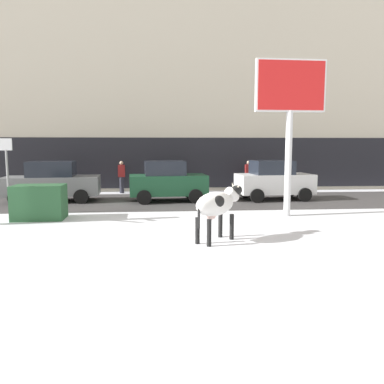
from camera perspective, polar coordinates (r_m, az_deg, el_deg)
name	(u,v)px	position (r m, az deg, el deg)	size (l,w,h in m)	color
ground_plane	(181,242)	(10.27, -1.63, -7.47)	(120.00, 120.00, 0.00)	white
road_strip	(172,201)	(17.72, -2.94, -1.36)	(60.00, 5.60, 0.01)	#423F3F
building_facade	(168,82)	(24.81, -3.54, 16.02)	(44.00, 6.10, 13.00)	#BCB29E
cow_holstein	(217,204)	(10.18, 3.73, -1.87)	(1.66, 1.61, 1.54)	silver
billboard	(290,95)	(14.33, 14.46, 13.77)	(2.52, 0.27, 5.56)	silver
car_grey_sedan	(52,182)	(18.59, -20.12, 1.42)	(4.32, 2.23, 1.84)	slate
car_darkgreen_hatchback	(167,181)	(17.60, -3.70, 1.60)	(3.62, 2.14, 1.86)	#194C2D
car_white_hatchback	(274,180)	(18.51, 12.08, 1.72)	(3.62, 2.14, 1.86)	white
pedestrian_near_billboard	(122,177)	(20.98, -10.45, 2.23)	(0.36, 0.24, 1.73)	#282833
pedestrian_by_cars	(248,176)	(21.43, 8.40, 2.36)	(0.36, 0.24, 1.73)	#282833
pedestrian_far_left	(180,177)	(20.90, -1.80, 2.32)	(0.36, 0.24, 1.73)	#282833
dumpster	(39,202)	(14.32, -21.80, -1.41)	(1.70, 1.10, 1.20)	#285633
street_sign	(7,170)	(15.68, -25.84, 3.00)	(0.44, 0.08, 2.82)	gray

